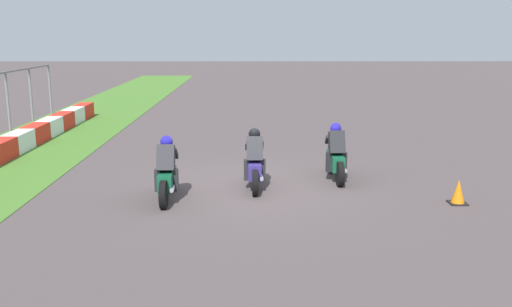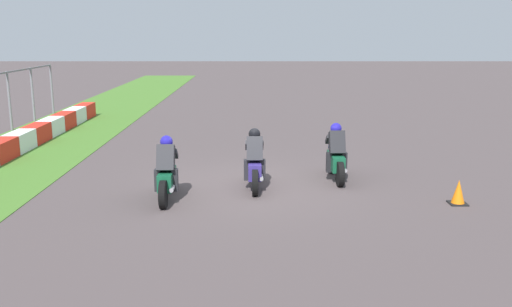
{
  "view_description": "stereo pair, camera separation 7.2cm",
  "coord_description": "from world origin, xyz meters",
  "px_view_note": "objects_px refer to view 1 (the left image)",
  "views": [
    {
      "loc": [
        -13.76,
        0.02,
        3.89
      ],
      "look_at": [
        -0.15,
        -0.06,
        0.9
      ],
      "focal_mm": 39.28,
      "sensor_mm": 36.0,
      "label": 1
    },
    {
      "loc": [
        -13.76,
        -0.05,
        3.89
      ],
      "look_at": [
        -0.15,
        -0.06,
        0.9
      ],
      "focal_mm": 39.28,
      "sensor_mm": 36.0,
      "label": 2
    }
  ],
  "objects_px": {
    "rider_lane_b": "(255,164)",
    "traffic_cone": "(458,193)",
    "rider_lane_a": "(336,157)",
    "rider_lane_c": "(167,174)"
  },
  "relations": [
    {
      "from": "rider_lane_a",
      "to": "rider_lane_c",
      "type": "distance_m",
      "value": 4.58
    },
    {
      "from": "rider_lane_b",
      "to": "traffic_cone",
      "type": "bearing_deg",
      "value": -107.35
    },
    {
      "from": "rider_lane_b",
      "to": "rider_lane_a",
      "type": "bearing_deg",
      "value": -70.44
    },
    {
      "from": "traffic_cone",
      "to": "rider_lane_b",
      "type": "bearing_deg",
      "value": 73.69
    },
    {
      "from": "rider_lane_a",
      "to": "rider_lane_c",
      "type": "xyz_separation_m",
      "value": [
        -1.81,
        4.21,
        0.0
      ]
    },
    {
      "from": "rider_lane_a",
      "to": "traffic_cone",
      "type": "height_order",
      "value": "rider_lane_a"
    },
    {
      "from": "rider_lane_a",
      "to": "rider_lane_c",
      "type": "bearing_deg",
      "value": 111.66
    },
    {
      "from": "rider_lane_a",
      "to": "traffic_cone",
      "type": "relative_size",
      "value": 3.59
    },
    {
      "from": "rider_lane_b",
      "to": "traffic_cone",
      "type": "xyz_separation_m",
      "value": [
        -1.37,
        -4.67,
        -0.36
      ]
    },
    {
      "from": "rider_lane_a",
      "to": "rider_lane_b",
      "type": "xyz_separation_m",
      "value": [
        -0.81,
        2.16,
        0.0
      ]
    }
  ]
}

